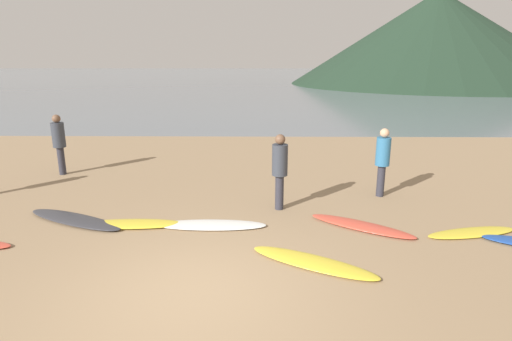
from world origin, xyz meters
name	(u,v)px	position (x,y,z in m)	size (l,w,h in m)	color
ground_plane	(235,152)	(0.00, 10.00, -0.10)	(120.00, 120.00, 0.20)	#997C5B
ocean_water	(256,78)	(0.00, 62.69, 0.00)	(140.00, 100.00, 0.01)	slate
headland_hill	(435,38)	(21.81, 48.01, 5.43)	(34.39, 34.39, 10.87)	#1E3323
surfboard_2	(75,219)	(-3.00, 2.83, 0.05)	(2.56, 0.57, 0.10)	#333338
surfboard_3	(131,224)	(-1.71, 2.61, 0.04)	(2.23, 0.53, 0.09)	yellow
surfboard_4	(211,225)	(-0.03, 2.60, 0.04)	(2.30, 0.58, 0.07)	white
surfboard_5	(313,262)	(1.90, 0.97, 0.04)	(2.30, 0.54, 0.08)	yellow
surfboard_6	(361,226)	(3.08, 2.58, 0.05)	(2.23, 0.51, 0.09)	#D84C38
surfboard_7	(472,233)	(5.21, 2.29, 0.04)	(1.94, 0.47, 0.07)	yellow
person_0	(59,140)	(-4.95, 6.53, 1.06)	(0.36, 0.36, 1.79)	#2D2D38
person_1	(280,166)	(1.42, 3.67, 1.04)	(0.36, 0.36, 1.76)	#2D2D38
person_3	(383,157)	(4.01, 4.65, 1.02)	(0.35, 0.35, 1.73)	#2D2D38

